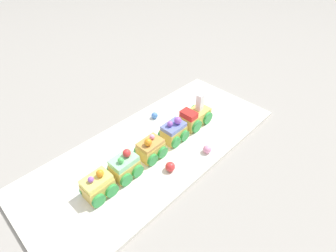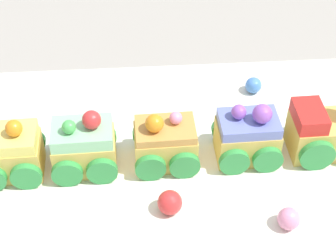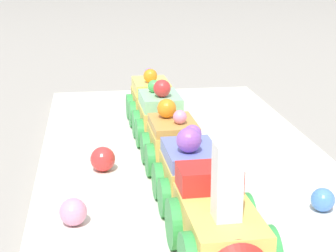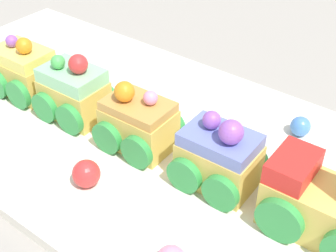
{
  "view_description": "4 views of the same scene",
  "coord_description": "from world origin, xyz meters",
  "px_view_note": "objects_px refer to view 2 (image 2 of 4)",
  "views": [
    {
      "loc": [
        -0.36,
        -0.4,
        0.54
      ],
      "look_at": [
        0.03,
        -0.02,
        0.08
      ],
      "focal_mm": 28.0,
      "sensor_mm": 36.0,
      "label": 1
    },
    {
      "loc": [
        -0.06,
        -0.46,
        0.48
      ],
      "look_at": [
        -0.03,
        0.01,
        0.04
      ],
      "focal_mm": 60.0,
      "sensor_mm": 36.0,
      "label": 2
    },
    {
      "loc": [
        0.52,
        -0.1,
        0.23
      ],
      "look_at": [
        0.05,
        -0.03,
        0.08
      ],
      "focal_mm": 60.0,
      "sensor_mm": 36.0,
      "label": 3
    },
    {
      "loc": [
        0.22,
        -0.3,
        0.31
      ],
      "look_at": [
        -0.02,
        0.01,
        0.03
      ],
      "focal_mm": 50.0,
      "sensor_mm": 36.0,
      "label": 4
    }
  ],
  "objects_px": {
    "cake_car_lemon": "(10,153)",
    "gumball_red": "(170,203)",
    "gumball_blue": "(253,85)",
    "cake_car_caramel": "(165,144)",
    "gumball_pink": "(289,219)",
    "cake_car_blueberry": "(247,137)",
    "cake_car_mint": "(84,147)"
  },
  "relations": [
    {
      "from": "cake_car_lemon",
      "to": "gumball_red",
      "type": "height_order",
      "value": "cake_car_lemon"
    },
    {
      "from": "gumball_blue",
      "to": "gumball_red",
      "type": "distance_m",
      "value": 0.23
    },
    {
      "from": "cake_car_caramel",
      "to": "gumball_pink",
      "type": "distance_m",
      "value": 0.16
    },
    {
      "from": "gumball_pink",
      "to": "gumball_blue",
      "type": "bearing_deg",
      "value": 88.92
    },
    {
      "from": "gumball_blue",
      "to": "cake_car_blueberry",
      "type": "bearing_deg",
      "value": -104.6
    },
    {
      "from": "gumball_pink",
      "to": "gumball_red",
      "type": "height_order",
      "value": "gumball_red"
    },
    {
      "from": "cake_car_mint",
      "to": "cake_car_lemon",
      "type": "xyz_separation_m",
      "value": [
        -0.08,
        -0.0,
        -0.0
      ]
    },
    {
      "from": "cake_car_caramel",
      "to": "gumball_pink",
      "type": "relative_size",
      "value": 3.1
    },
    {
      "from": "cake_car_caramel",
      "to": "cake_car_lemon",
      "type": "distance_m",
      "value": 0.17
    },
    {
      "from": "cake_car_lemon",
      "to": "gumball_pink",
      "type": "height_order",
      "value": "cake_car_lemon"
    },
    {
      "from": "gumball_pink",
      "to": "gumball_blue",
      "type": "distance_m",
      "value": 0.22
    },
    {
      "from": "cake_car_caramel",
      "to": "gumball_blue",
      "type": "relative_size",
      "value": 3.44
    },
    {
      "from": "gumball_pink",
      "to": "gumball_red",
      "type": "bearing_deg",
      "value": 166.58
    },
    {
      "from": "cake_car_blueberry",
      "to": "cake_car_mint",
      "type": "distance_m",
      "value": 0.18
    },
    {
      "from": "cake_car_blueberry",
      "to": "cake_car_mint",
      "type": "relative_size",
      "value": 0.98
    },
    {
      "from": "cake_car_blueberry",
      "to": "gumball_red",
      "type": "xyz_separation_m",
      "value": [
        -0.09,
        -0.08,
        -0.01
      ]
    },
    {
      "from": "cake_car_lemon",
      "to": "gumball_pink",
      "type": "bearing_deg",
      "value": -20.13
    },
    {
      "from": "cake_car_mint",
      "to": "gumball_red",
      "type": "distance_m",
      "value": 0.12
    },
    {
      "from": "cake_car_lemon",
      "to": "gumball_blue",
      "type": "relative_size",
      "value": 3.52
    },
    {
      "from": "gumball_pink",
      "to": "cake_car_blueberry",
      "type": "bearing_deg",
      "value": 103.66
    },
    {
      "from": "cake_car_lemon",
      "to": "gumball_blue",
      "type": "height_order",
      "value": "cake_car_lemon"
    },
    {
      "from": "cake_car_lemon",
      "to": "gumball_pink",
      "type": "distance_m",
      "value": 0.31
    },
    {
      "from": "gumball_blue",
      "to": "gumball_pink",
      "type": "bearing_deg",
      "value": -91.08
    },
    {
      "from": "cake_car_blueberry",
      "to": "cake_car_mint",
      "type": "bearing_deg",
      "value": 179.97
    },
    {
      "from": "cake_car_blueberry",
      "to": "gumball_blue",
      "type": "bearing_deg",
      "value": 74.04
    },
    {
      "from": "cake_car_blueberry",
      "to": "gumball_red",
      "type": "relative_size",
      "value": 2.94
    },
    {
      "from": "cake_car_caramel",
      "to": "cake_car_mint",
      "type": "height_order",
      "value": "cake_car_mint"
    },
    {
      "from": "cake_car_blueberry",
      "to": "gumball_pink",
      "type": "bearing_deg",
      "value": -77.71
    },
    {
      "from": "cake_car_mint",
      "to": "gumball_pink",
      "type": "bearing_deg",
      "value": -27.09
    },
    {
      "from": "gumball_blue",
      "to": "gumball_red",
      "type": "relative_size",
      "value": 0.81
    },
    {
      "from": "gumball_blue",
      "to": "cake_car_caramel",
      "type": "bearing_deg",
      "value": -136.71
    },
    {
      "from": "gumball_red",
      "to": "gumball_blue",
      "type": "bearing_deg",
      "value": 57.09
    }
  ]
}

